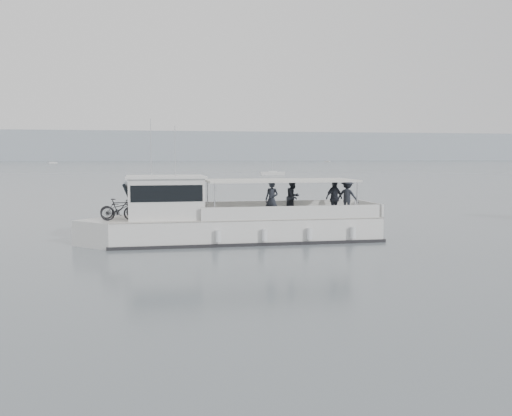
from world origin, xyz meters
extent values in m
plane|color=slate|center=(0.00, 0.00, 0.00)|extent=(1400.00, 1400.00, 0.00)
cube|color=#939EA8|center=(0.00, 560.00, 14.00)|extent=(1400.00, 90.00, 28.00)
cube|color=silver|center=(4.47, 2.65, 0.48)|extent=(12.81, 3.45, 1.39)
cube|color=silver|center=(-1.93, 2.63, 0.48)|extent=(3.47, 3.47, 1.39)
cube|color=beige|center=(4.47, 2.65, 1.17)|extent=(12.81, 3.45, 0.06)
cube|color=black|center=(4.47, 2.65, 0.05)|extent=(13.02, 3.58, 0.19)
cube|color=silver|center=(6.39, 4.30, 1.49)|extent=(8.53, 0.13, 0.64)
cube|color=silver|center=(6.40, 1.01, 1.49)|extent=(8.53, 0.13, 0.64)
cube|color=silver|center=(10.82, 2.67, 1.49)|extent=(0.12, 3.41, 0.64)
cube|color=silver|center=(0.63, 2.64, 2.13)|extent=(3.42, 2.89, 1.92)
cube|color=black|center=(-1.02, 2.63, 2.29)|extent=(0.61, 2.67, 1.23)
cube|color=black|center=(0.63, 2.64, 2.45)|extent=(3.21, 2.93, 0.75)
cube|color=silver|center=(0.63, 2.64, 3.15)|extent=(3.64, 3.10, 0.11)
cube|color=silver|center=(6.18, 2.66, 2.93)|extent=(7.26, 3.22, 0.09)
cylinder|color=silver|center=(2.77, 1.15, 2.05)|extent=(0.06, 0.06, 1.76)
cylinder|color=silver|center=(2.76, 4.14, 2.05)|extent=(0.06, 0.06, 1.76)
cylinder|color=silver|center=(9.59, 1.17, 2.05)|extent=(0.06, 0.06, 1.76)
cylinder|color=silver|center=(9.58, 4.16, 2.05)|extent=(0.06, 0.06, 1.76)
cylinder|color=silver|center=(-0.01, 3.60, 4.53)|extent=(0.03, 0.03, 2.77)
cylinder|color=silver|center=(1.06, 1.89, 4.32)|extent=(0.03, 0.03, 2.35)
cylinder|color=silver|center=(2.88, 0.77, 0.53)|extent=(0.26, 0.26, 0.53)
cylinder|color=silver|center=(5.01, 0.78, 0.53)|extent=(0.26, 0.26, 0.53)
cylinder|color=silver|center=(7.14, 0.78, 0.53)|extent=(0.26, 0.26, 0.53)
cylinder|color=silver|center=(9.28, 0.79, 0.53)|extent=(0.26, 0.26, 0.53)
imported|color=black|center=(-1.50, 3.06, 1.65)|extent=(1.83, 0.64, 0.96)
imported|color=black|center=(-1.50, 2.20, 1.68)|extent=(1.69, 0.48, 1.01)
imported|color=#22252D|center=(5.54, 1.69, 2.07)|extent=(0.78, 0.74, 1.79)
imported|color=#22252D|center=(7.03, 3.41, 2.07)|extent=(1.10, 1.06, 1.79)
imported|color=#22252D|center=(8.74, 2.02, 2.07)|extent=(1.14, 0.85, 1.79)
imported|color=#22252D|center=(9.80, 3.09, 2.07)|extent=(1.33, 1.22, 1.79)
cube|color=silver|center=(27.56, 100.03, 0.30)|extent=(5.54, 2.41, 0.75)
cube|color=silver|center=(27.56, 100.03, 0.62)|extent=(2.06, 1.74, 0.45)
cylinder|color=silver|center=(27.56, 100.03, 3.55)|extent=(0.08, 0.08, 5.90)
cube|color=silver|center=(134.94, 391.12, 0.30)|extent=(4.10, 4.87, 0.75)
cube|color=silver|center=(134.94, 391.12, 0.62)|extent=(2.10, 2.18, 0.45)
cube|color=silver|center=(-54.91, 332.22, 0.30)|extent=(5.33, 5.08, 0.75)
cube|color=silver|center=(-54.91, 332.22, 0.62)|extent=(2.50, 2.47, 0.45)
cylinder|color=silver|center=(-54.91, 332.22, 3.67)|extent=(0.08, 0.08, 6.14)
camera|label=1|loc=(-0.26, -24.46, 4.10)|focal=40.00mm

